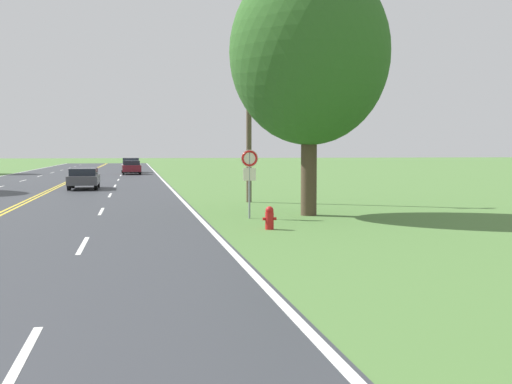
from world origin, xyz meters
The scene contains 7 objects.
fire_hydrant centered at (8.84, 18.87, 0.35)m, with size 0.41×0.25×0.69m.
traffic_sign centered at (8.80, 22.00, 1.79)m, with size 0.60×0.10×2.38m.
utility_pole_midground centered at (10.02, 28.95, 5.03)m, with size 1.80×0.24×9.74m.
tree_left_verge centered at (11.11, 22.70, 5.84)m, with size 5.76×5.76×9.17m.
car_dark_grey_hatchback_nearest centered at (1.87, 40.46, 0.72)m, with size 1.77×4.21×1.28m.
car_maroon_sedan_approaching centered at (4.62, 64.49, 0.72)m, with size 1.85×4.02×1.35m.
car_white_sedan_mid_near centered at (4.56, 69.77, 0.80)m, with size 2.00×4.25×1.55m.
Camera 1 is at (4.90, 0.25, 2.36)m, focal length 45.00 mm.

